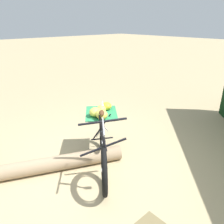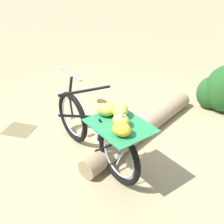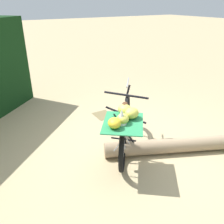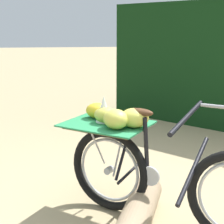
# 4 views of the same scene
# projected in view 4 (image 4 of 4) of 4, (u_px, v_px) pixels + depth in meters

# --- Properties ---
(bicycle) EXTENTS (1.58, 1.34, 1.03)m
(bicycle) POSITION_uv_depth(u_px,v_px,m) (151.00, 163.00, 2.66)
(bicycle) COLOR black
(bicycle) RESTS_ON ground_plane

